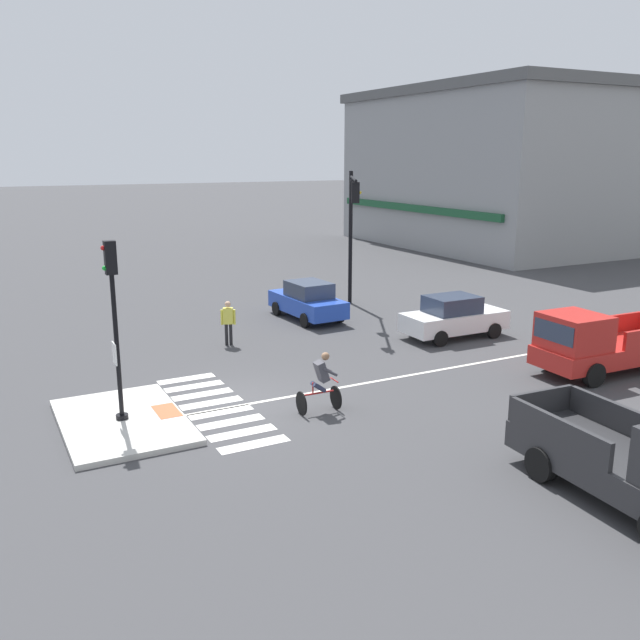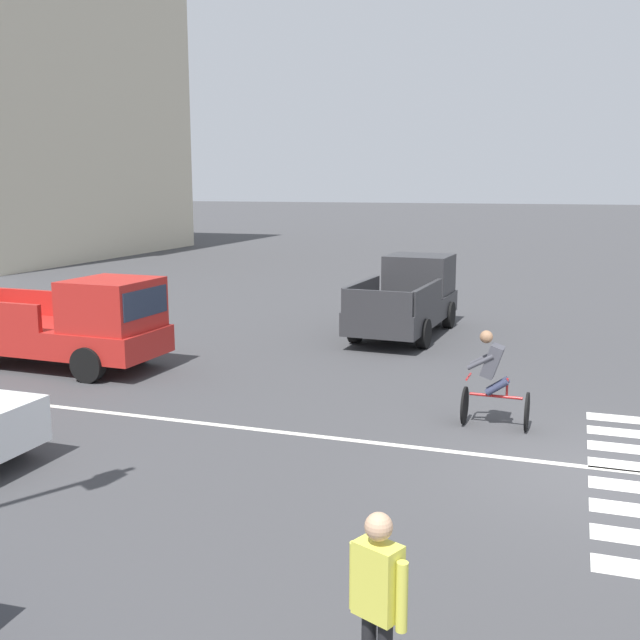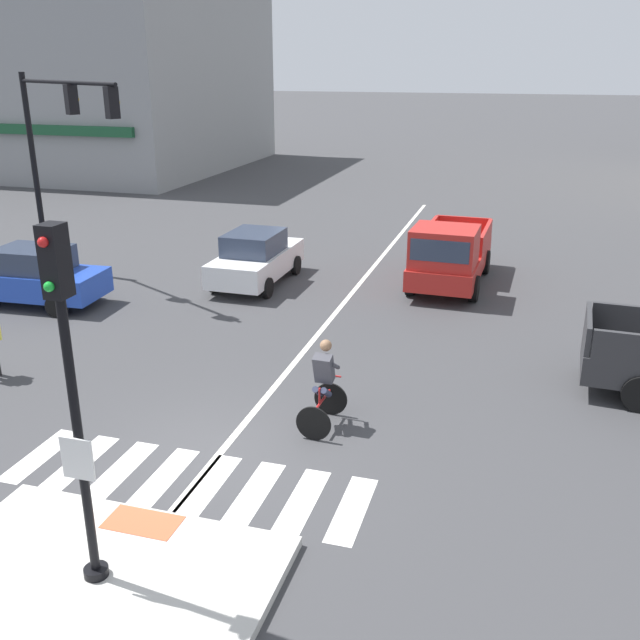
{
  "view_description": "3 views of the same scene",
  "coord_description": "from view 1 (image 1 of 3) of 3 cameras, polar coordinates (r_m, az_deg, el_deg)",
  "views": [
    {
      "loc": [
        17.11,
        -6.44,
        6.88
      ],
      "look_at": [
        -0.78,
        2.94,
        1.93
      ],
      "focal_mm": 37.96,
      "sensor_mm": 36.0,
      "label": 1
    },
    {
      "loc": [
        -11.04,
        0.49,
        4.13
      ],
      "look_at": [
        1.34,
        4.72,
        1.74
      ],
      "focal_mm": 42.11,
      "sensor_mm": 36.0,
      "label": 2
    },
    {
      "loc": [
        4.96,
        -9.78,
        6.49
      ],
      "look_at": [
        0.84,
        4.13,
        1.19
      ],
      "focal_mm": 39.93,
      "sensor_mm": 36.0,
      "label": 3
    }
  ],
  "objects": [
    {
      "name": "tactile_pad_front",
      "position": [
        18.88,
        -12.79,
        -7.47
      ],
      "size": [
        1.1,
        0.6,
        0.01
      ],
      "primitive_type": "cube",
      "color": "#DB5B38",
      "rests_on": "traffic_island"
    },
    {
      "name": "crosswalk_stripe_d",
      "position": [
        19.65,
        -9.16,
        -6.91
      ],
      "size": [
        0.44,
        1.8,
        0.01
      ],
      "primitive_type": "cube",
      "color": "silver",
      "rests_on": "ground"
    },
    {
      "name": "crosswalk_stripe_f",
      "position": [
        18.24,
        -7.52,
        -8.52
      ],
      "size": [
        0.44,
        1.8,
        0.01
      ],
      "primitive_type": "cube",
      "color": "silver",
      "rests_on": "ground"
    },
    {
      "name": "cyclist",
      "position": [
        18.5,
        0.08,
        -5.2
      ],
      "size": [
        0.69,
        1.11,
        1.68
      ],
      "color": "black",
      "rests_on": "ground"
    },
    {
      "name": "pedestrian_at_curb_left",
      "position": [
        25.11,
        -7.75,
        0.04
      ],
      "size": [
        0.35,
        0.51,
        1.67
      ],
      "color": "black",
      "rests_on": "ground"
    },
    {
      "name": "ground_plane",
      "position": [
        19.53,
        -6.64,
        -6.96
      ],
      "size": [
        300.0,
        300.0,
        0.0
      ],
      "primitive_type": "plane",
      "color": "#3D3D3F"
    },
    {
      "name": "crosswalk_stripe_g",
      "position": [
        17.54,
        -6.6,
        -9.42
      ],
      "size": [
        0.44,
        1.8,
        0.01
      ],
      "primitive_type": "cube",
      "color": "silver",
      "rests_on": "ground"
    },
    {
      "name": "crosswalk_stripe_c",
      "position": [
        20.37,
        -9.89,
        -6.19
      ],
      "size": [
        0.44,
        1.8,
        0.01
      ],
      "primitive_type": "cube",
      "color": "silver",
      "rests_on": "ground"
    },
    {
      "name": "crosswalk_stripe_e",
      "position": [
        18.94,
        -8.37,
        -7.69
      ],
      "size": [
        0.44,
        1.8,
        0.01
      ],
      "primitive_type": "cube",
      "color": "silver",
      "rests_on": "ground"
    },
    {
      "name": "crosswalk_stripe_a",
      "position": [
        21.82,
        -11.2,
        -4.88
      ],
      "size": [
        0.44,
        1.8,
        0.01
      ],
      "primitive_type": "cube",
      "color": "silver",
      "rests_on": "ground"
    },
    {
      "name": "crosswalk_stripe_b",
      "position": [
        21.09,
        -10.57,
        -5.51
      ],
      "size": [
        0.44,
        1.8,
        0.01
      ],
      "primitive_type": "cube",
      "color": "silver",
      "rests_on": "ground"
    },
    {
      "name": "traffic_light_mast",
      "position": [
        29.89,
        2.73,
        8.85
      ],
      "size": [
        4.9,
        2.73,
        6.17
      ],
      "color": "black",
      "rests_on": "ground"
    },
    {
      "name": "pickup_truck_red_eastbound_far",
      "position": [
        23.41,
        22.42,
        -1.91
      ],
      "size": [
        2.19,
        5.16,
        2.08
      ],
      "color": "red",
      "rests_on": "ground"
    },
    {
      "name": "signal_pole",
      "position": [
        17.83,
        -16.96,
        0.46
      ],
      "size": [
        0.44,
        0.38,
        4.68
      ],
      "color": "black",
      "rests_on": "traffic_island"
    },
    {
      "name": "lane_centre_line",
      "position": [
        24.58,
        15.82,
        -3.02
      ],
      "size": [
        0.14,
        28.0,
        0.01
      ],
      "primitive_type": "cube",
      "color": "silver",
      "rests_on": "ground"
    },
    {
      "name": "car_blue_cross_left",
      "position": [
        28.94,
        -1.04,
        1.65
      ],
      "size": [
        4.19,
        2.01,
        1.64
      ],
      "color": "#2347B7",
      "rests_on": "ground"
    },
    {
      "name": "car_white_westbound_far",
      "position": [
        26.52,
        11.21,
        0.26
      ],
      "size": [
        1.88,
        4.12,
        1.64
      ],
      "color": "white",
      "rests_on": "ground"
    },
    {
      "name": "building_corner_right",
      "position": [
        55.89,
        15.62,
        12.25
      ],
      "size": [
        21.52,
        18.17,
        11.74
      ],
      "color": "gray",
      "rests_on": "ground"
    },
    {
      "name": "crosswalk_stripe_h",
      "position": [
        16.86,
        -5.59,
        -10.39
      ],
      "size": [
        0.44,
        1.8,
        0.01
      ],
      "primitive_type": "cube",
      "color": "silver",
      "rests_on": "ground"
    },
    {
      "name": "traffic_island",
      "position": [
        18.68,
        -16.31,
        -8.2
      ],
      "size": [
        4.67,
        3.06,
        0.15
      ],
      "primitive_type": "cube",
      "color": "beige",
      "rests_on": "ground"
    }
  ]
}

